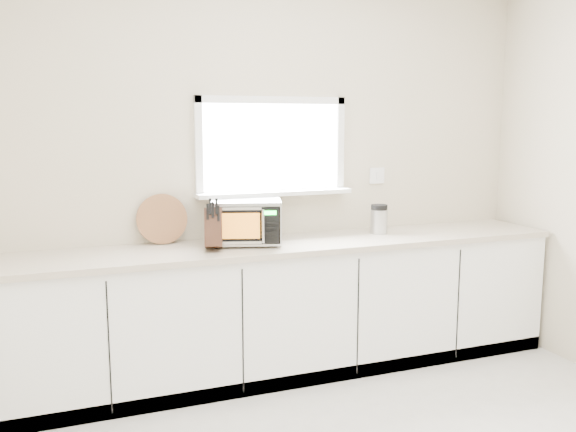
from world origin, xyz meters
name	(u,v)px	position (x,y,z in m)	size (l,w,h in m)	color
back_wall	(271,173)	(0.00, 2.00, 1.36)	(4.00, 0.17, 2.70)	beige
cabinets	(286,310)	(0.00, 1.70, 0.44)	(3.92, 0.60, 0.88)	white
countertop	(286,245)	(0.00, 1.69, 0.90)	(3.92, 0.64, 0.04)	#C2B4A0
microwave	(246,221)	(-0.27, 1.74, 1.08)	(0.54, 0.48, 0.30)	black
knife_block	(213,228)	(-0.52, 1.62, 1.06)	(0.17, 0.25, 0.34)	#452718
cutting_board	(162,219)	(-0.79, 1.94, 1.09)	(0.33, 0.33, 0.02)	#935D38
coffee_grinder	(379,219)	(0.75, 1.76, 1.03)	(0.16, 0.16, 0.22)	#B6B9BE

